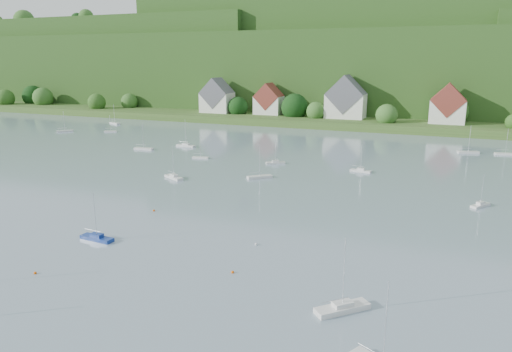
# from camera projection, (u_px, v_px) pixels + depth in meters

# --- Properties ---
(far_shore_strip) EXTENTS (600.00, 60.00, 3.00)m
(far_shore_strip) POSITION_uv_depth(u_px,v_px,m) (339.00, 118.00, 212.91)
(far_shore_strip) COLOR #375921
(far_shore_strip) RESTS_ON ground
(forested_ridge) EXTENTS (620.00, 181.22, 69.89)m
(forested_ridge) POSITION_uv_depth(u_px,v_px,m) (368.00, 67.00, 269.26)
(forested_ridge) COLOR #204315
(forested_ridge) RESTS_ON ground
(village_building_0) EXTENTS (14.00, 10.40, 16.00)m
(village_building_0) POSITION_uv_depth(u_px,v_px,m) (217.00, 98.00, 219.43)
(village_building_0) COLOR silver
(village_building_0) RESTS_ON far_shore_strip
(village_building_1) EXTENTS (12.00, 9.36, 14.00)m
(village_building_1) POSITION_uv_depth(u_px,v_px,m) (269.00, 101.00, 212.26)
(village_building_1) COLOR silver
(village_building_1) RESTS_ON far_shore_strip
(village_building_2) EXTENTS (16.00, 11.44, 18.00)m
(village_building_2) POSITION_uv_depth(u_px,v_px,m) (346.00, 101.00, 198.18)
(village_building_2) COLOR silver
(village_building_2) RESTS_ON far_shore_strip
(village_building_3) EXTENTS (13.00, 10.40, 15.50)m
(village_building_3) POSITION_uv_depth(u_px,v_px,m) (448.00, 107.00, 181.94)
(village_building_3) COLOR silver
(village_building_3) RESTS_ON far_shore_strip
(near_sailboat_1) EXTENTS (5.74, 1.99, 7.61)m
(near_sailboat_1) POSITION_uv_depth(u_px,v_px,m) (97.00, 237.00, 72.77)
(near_sailboat_1) COLOR navy
(near_sailboat_1) RESTS_ON ground
(near_sailboat_3) EXTENTS (5.82, 5.75, 8.63)m
(near_sailboat_3) POSITION_uv_depth(u_px,v_px,m) (342.00, 307.00, 52.21)
(near_sailboat_3) COLOR silver
(near_sailboat_3) RESTS_ON ground
(mooring_buoy_0) EXTENTS (0.39, 0.39, 0.39)m
(mooring_buoy_0) POSITION_uv_depth(u_px,v_px,m) (35.00, 274.00, 61.40)
(mooring_buoy_0) COLOR #F05502
(mooring_buoy_0) RESTS_ON ground
(mooring_buoy_2) EXTENTS (0.39, 0.39, 0.39)m
(mooring_buoy_2) POSITION_uv_depth(u_px,v_px,m) (233.00, 273.00, 61.63)
(mooring_buoy_2) COLOR #F05502
(mooring_buoy_2) RESTS_ON ground
(mooring_buoy_3) EXTENTS (0.40, 0.40, 0.40)m
(mooring_buoy_3) POSITION_uv_depth(u_px,v_px,m) (154.00, 211.00, 86.77)
(mooring_buoy_3) COLOR #F05502
(mooring_buoy_3) RESTS_ON ground
(mooring_buoy_4) EXTENTS (0.44, 0.44, 0.44)m
(mooring_buoy_4) POSITION_uv_depth(u_px,v_px,m) (256.00, 245.00, 70.89)
(mooring_buoy_4) COLOR silver
(mooring_buoy_4) RESTS_ON ground
(far_sailboat_cluster) EXTENTS (204.71, 77.41, 8.71)m
(far_sailboat_cluster) POSITION_uv_depth(u_px,v_px,m) (310.00, 155.00, 135.76)
(far_sailboat_cluster) COLOR silver
(far_sailboat_cluster) RESTS_ON ground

